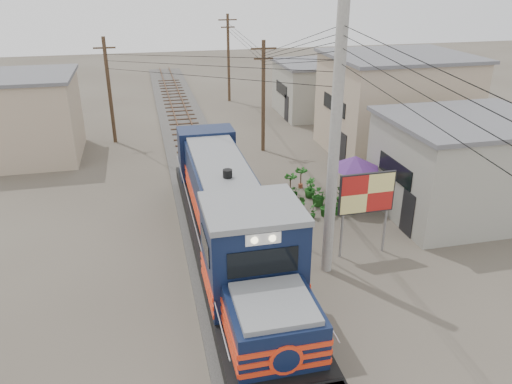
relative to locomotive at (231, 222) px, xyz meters
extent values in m
plane|color=#473F35|center=(0.00, -0.94, -1.79)|extent=(120.00, 120.00, 0.00)
cube|color=#595651|center=(0.00, 9.06, -1.71)|extent=(3.60, 70.00, 0.16)
cube|color=#51331E|center=(-0.54, 9.06, -1.53)|extent=(0.08, 70.00, 0.12)
cube|color=#51331E|center=(0.54, 9.06, -1.53)|extent=(0.08, 70.00, 0.12)
cube|color=black|center=(0.00, 0.05, -1.00)|extent=(3.01, 16.63, 0.57)
cube|color=black|center=(0.00, -5.14, -1.31)|extent=(2.29, 3.33, 0.68)
cube|color=black|center=(0.00, 5.25, -1.31)|extent=(2.29, 3.33, 0.68)
cube|color=#0E1936|center=(0.00, -6.39, -0.12)|extent=(2.47, 2.49, 1.56)
cube|color=#0E1936|center=(0.00, -3.79, 0.72)|extent=(2.95, 2.70, 3.22)
cube|color=slate|center=(0.00, -3.79, 2.38)|extent=(3.01, 2.84, 0.19)
cube|color=black|center=(0.00, -5.15, 1.29)|extent=(2.11, 0.06, 0.83)
cube|color=white|center=(0.00, -5.16, 2.07)|extent=(1.04, 0.06, 0.36)
cube|color=#0E1936|center=(0.00, 2.65, 0.30)|extent=(2.35, 10.19, 2.39)
cube|color=slate|center=(0.00, 2.65, 1.55)|extent=(2.11, 10.19, 0.19)
cube|color=#F13716|center=(0.00, 0.05, -0.43)|extent=(3.05, 16.63, 0.15)
cube|color=#F13716|center=(0.00, 0.05, -0.12)|extent=(3.05, 16.63, 0.15)
cube|color=#F13716|center=(0.00, 0.05, 0.20)|extent=(3.05, 16.63, 0.15)
cylinder|color=#9E9B93|center=(3.50, -1.44, 3.21)|extent=(0.40, 0.40, 10.00)
cylinder|color=#4C3826|center=(4.50, 13.06, 1.71)|extent=(0.24, 0.24, 7.00)
cube|color=#4C3826|center=(4.50, 13.06, 4.71)|extent=(1.60, 0.10, 0.10)
cube|color=#4C3826|center=(4.50, 13.06, 4.11)|extent=(1.20, 0.10, 0.10)
cylinder|color=#4C3826|center=(4.80, 27.06, 1.96)|extent=(0.24, 0.24, 7.50)
cube|color=#4C3826|center=(4.80, 27.06, 5.21)|extent=(1.60, 0.10, 0.10)
cube|color=#4C3826|center=(4.80, 27.06, 4.61)|extent=(1.20, 0.10, 0.10)
cylinder|color=#4C3826|center=(-5.00, 17.06, 1.71)|extent=(0.24, 0.24, 7.00)
cube|color=#4C3826|center=(-5.00, 17.06, 4.71)|extent=(1.60, 0.10, 0.10)
cube|color=#4C3826|center=(-5.00, 17.06, 4.11)|extent=(1.20, 0.10, 0.10)
cube|color=gray|center=(11.50, 2.06, 0.46)|extent=(7.00, 6.00, 4.50)
cube|color=slate|center=(11.50, 2.06, 2.81)|extent=(7.35, 6.30, 0.20)
cube|color=black|center=(7.98, 2.06, 0.69)|extent=(0.05, 3.00, 0.90)
cube|color=tan|center=(12.50, 11.06, 1.21)|extent=(8.00, 7.00, 6.00)
cube|color=slate|center=(12.50, 11.06, 4.31)|extent=(8.40, 7.35, 0.20)
cube|color=black|center=(8.48, 11.06, 1.51)|extent=(0.05, 3.50, 0.90)
cube|color=gray|center=(11.00, 21.06, 0.21)|extent=(6.00, 6.00, 4.00)
cube|color=slate|center=(11.00, 21.06, 2.31)|extent=(6.30, 6.30, 0.20)
cube|color=black|center=(7.98, 21.06, 0.41)|extent=(0.05, 3.00, 0.90)
cube|color=tan|center=(-10.00, 15.06, 0.71)|extent=(6.00, 6.00, 5.00)
cube|color=slate|center=(-10.00, 15.06, 3.31)|extent=(6.30, 6.30, 0.20)
cylinder|color=#99999E|center=(4.38, -0.65, -0.46)|extent=(0.10, 0.10, 2.66)
cylinder|color=#99999E|center=(6.30, -0.61, -0.46)|extent=(0.10, 0.10, 2.66)
cube|color=black|center=(5.34, -0.63, 0.98)|extent=(2.34, 0.17, 1.70)
cube|color=#B51B18|center=(5.34, -0.66, 0.98)|extent=(2.23, 0.13, 1.59)
cylinder|color=black|center=(6.77, 3.75, -1.74)|extent=(0.48, 0.48, 0.10)
cylinder|color=#99999E|center=(6.77, 3.75, -0.58)|extent=(0.05, 0.05, 2.42)
cone|color=#4A2267|center=(6.77, 3.75, 0.58)|extent=(2.42, 2.42, 0.61)
imported|color=black|center=(7.19, 3.87, -0.85)|extent=(0.81, 0.69, 1.88)
imported|color=#1B5017|center=(4.45, 2.95, -1.39)|extent=(0.47, 0.51, 0.80)
imported|color=#1B5017|center=(5.12, 3.03, -1.30)|extent=(0.56, 0.46, 0.98)
imported|color=#1B5017|center=(5.78, 3.04, -1.42)|extent=(0.87, 0.84, 0.74)
imported|color=#1B5017|center=(6.37, 2.97, -1.45)|extent=(0.52, 0.52, 0.67)
imported|color=#1B5017|center=(7.00, 3.16, -1.37)|extent=(0.37, 0.48, 0.82)
imported|color=#1B5017|center=(4.28, 4.03, -1.45)|extent=(0.38, 0.43, 0.67)
imported|color=#1B5017|center=(5.13, 4.15, -1.24)|extent=(1.28, 1.24, 1.08)
imported|color=#1B5017|center=(5.79, 4.19, -1.25)|extent=(0.84, 0.84, 1.07)
imported|color=#1B5017|center=(6.35, 4.25, -1.28)|extent=(0.64, 0.55, 1.02)
imported|color=#1B5017|center=(6.94, 4.08, -1.29)|extent=(0.55, 0.63, 0.98)
imported|color=#1B5017|center=(4.29, 5.39, -1.44)|extent=(0.73, 0.67, 0.69)
imported|color=#1B5017|center=(5.08, 5.28, -1.25)|extent=(0.72, 0.72, 1.08)
camera|label=1|loc=(-2.99, -17.12, 8.97)|focal=35.00mm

